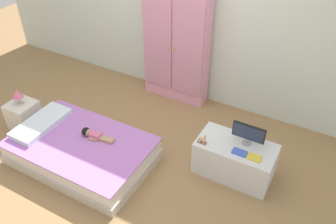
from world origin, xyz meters
TOP-DOWN VIEW (x-y plane):
  - ground_plane at (0.00, 0.00)m, footprint 10.00×10.00m
  - bed at (-0.41, -0.24)m, footprint 1.52×0.97m
  - pillow at (-0.97, -0.24)m, footprint 0.32×0.70m
  - doll at (-0.34, -0.11)m, footprint 0.39×0.14m
  - nightstand at (-1.43, -0.11)m, footprint 0.32×0.32m
  - table_lamp at (-1.43, -0.11)m, footprint 0.13×0.13m
  - wardrobe at (-0.10, 1.41)m, footprint 0.88×0.27m
  - tv_stand at (1.14, 0.40)m, footprint 0.81×0.44m
  - tv_monitor at (1.22, 0.47)m, footprint 0.34×0.10m
  - rocking_horse_toy at (0.82, 0.26)m, footprint 0.10×0.04m
  - book_blue at (1.20, 0.30)m, footprint 0.14×0.09m
  - book_yellow at (1.35, 0.30)m, footprint 0.13×0.10m

SIDE VIEW (x-z plane):
  - ground_plane at x=0.00m, z-range -0.02..0.00m
  - bed at x=-0.41m, z-range 0.00..0.28m
  - nightstand at x=-1.43m, z-range 0.00..0.35m
  - tv_stand at x=1.14m, z-range 0.00..0.40m
  - pillow at x=-0.97m, z-range 0.28..0.35m
  - doll at x=-0.34m, z-range 0.27..0.37m
  - book_blue at x=1.20m, z-range 0.40..0.42m
  - book_yellow at x=1.35m, z-range 0.40..0.42m
  - rocking_horse_toy at x=0.82m, z-range 0.40..0.52m
  - table_lamp at x=-1.43m, z-range 0.39..0.59m
  - tv_monitor at x=1.22m, z-range 0.42..0.66m
  - wardrobe at x=-0.10m, z-range 0.00..1.59m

